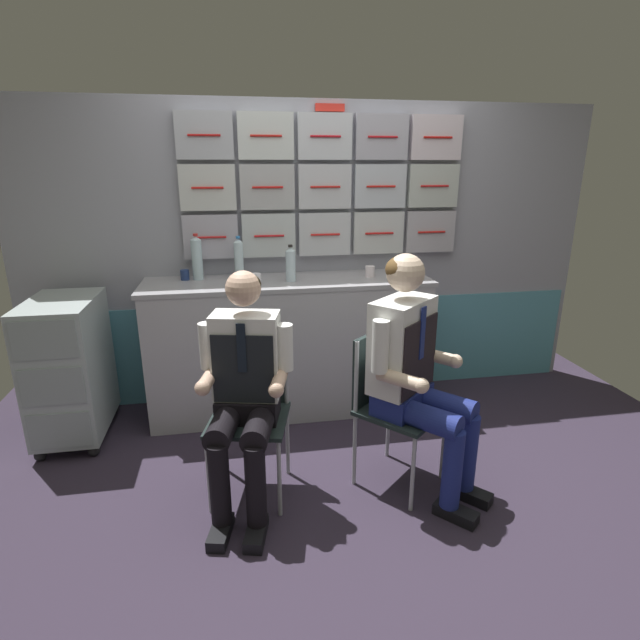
{
  "coord_description": "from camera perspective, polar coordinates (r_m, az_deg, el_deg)",
  "views": [
    {
      "loc": [
        -0.59,
        -2.21,
        1.73
      ],
      "look_at": [
        -0.15,
        0.31,
        0.92
      ],
      "focal_mm": 27.74,
      "sensor_mm": 36.0,
      "label": 1
    }
  ],
  "objects": [
    {
      "name": "water_bottle_short",
      "position": [
        3.49,
        -14.0,
        6.97
      ],
      "size": [
        0.07,
        0.07,
        0.31
      ],
      "color": "silver",
      "rests_on": "galley_counter"
    },
    {
      "name": "folding_chair_right",
      "position": [
        2.77,
        7.72,
        -8.15
      ],
      "size": [
        0.56,
        0.56,
        0.86
      ],
      "color": "#A8AAAF",
      "rests_on": "ground"
    },
    {
      "name": "water_bottle_blue_cap",
      "position": [
        3.35,
        -3.41,
        6.45
      ],
      "size": [
        0.07,
        0.07,
        0.25
      ],
      "color": "silver",
      "rests_on": "galley_counter"
    },
    {
      "name": "water_bottle_tall",
      "position": [
        3.47,
        -9.34,
        7.03
      ],
      "size": [
        0.06,
        0.06,
        0.29
      ],
      "color": "silver",
      "rests_on": "galley_counter"
    },
    {
      "name": "crew_member_left",
      "position": [
        2.51,
        -8.75,
        -7.36
      ],
      "size": [
        0.49,
        0.63,
        1.24
      ],
      "color": "black",
      "rests_on": "ground"
    },
    {
      "name": "coffee_cup_spare",
      "position": [
        3.29,
        -7.43,
        4.75
      ],
      "size": [
        0.07,
        0.07,
        0.07
      ],
      "color": "white",
      "rests_on": "galley_counter"
    },
    {
      "name": "folding_chair_left",
      "position": [
        2.72,
        -7.92,
        -8.74
      ],
      "size": [
        0.48,
        0.48,
        0.86
      ],
      "color": "#A8AAAF",
      "rests_on": "ground"
    },
    {
      "name": "crew_member_right",
      "position": [
        2.63,
        10.87,
        -5.19
      ],
      "size": [
        0.66,
        0.68,
        1.3
      ],
      "color": "black",
      "rests_on": "ground"
    },
    {
      "name": "galley_bulkhead",
      "position": [
        3.68,
        -0.47,
        7.96
      ],
      "size": [
        4.2,
        0.14,
        2.15
      ],
      "color": "#9899A7",
      "rests_on": "ground"
    },
    {
      "name": "galley_counter",
      "position": [
        3.55,
        -3.54,
        -2.99
      ],
      "size": [
        1.97,
        0.53,
        0.97
      ],
      "color": "#AEACB2",
      "rests_on": "ground"
    },
    {
      "name": "coffee_cup_white",
      "position": [
        3.21,
        -8.56,
        4.3
      ],
      "size": [
        0.07,
        0.07,
        0.06
      ],
      "color": "navy",
      "rests_on": "galley_counter"
    },
    {
      "name": "espresso_cup_small",
      "position": [
        3.51,
        5.78,
        5.63
      ],
      "size": [
        0.07,
        0.07,
        0.08
      ],
      "color": "white",
      "rests_on": "galley_counter"
    },
    {
      "name": "ground",
      "position": [
        2.88,
        4.17,
        -19.85
      ],
      "size": [
        4.8,
        4.8,
        0.04
      ],
      "primitive_type": "cube",
      "color": "#302737"
    },
    {
      "name": "service_trolley",
      "position": [
        3.54,
        -26.95,
        -4.75
      ],
      "size": [
        0.4,
        0.65,
        0.93
      ],
      "color": "black",
      "rests_on": "ground"
    },
    {
      "name": "paper_cup_tan",
      "position": [
        3.51,
        -15.33,
        5.07
      ],
      "size": [
        0.06,
        0.06,
        0.07
      ],
      "color": "navy",
      "rests_on": "galley_counter"
    }
  ]
}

